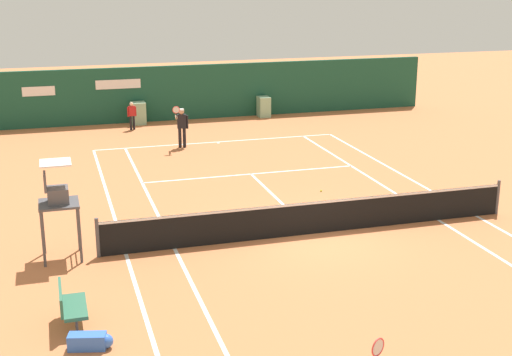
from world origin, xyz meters
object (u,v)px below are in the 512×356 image
Objects in this scene: equipment_bag at (92,341)px; player_on_baseline at (182,124)px; ball_kid_left_post at (132,114)px; tennis_ball_mid_court at (321,191)px; player_bench at (70,304)px; umpire_chair at (58,198)px.

player_on_baseline reaches higher than equipment_bag.
ball_kid_left_post is (3.25, 19.98, 0.60)m from equipment_bag.
player_on_baseline is 4.41m from ball_kid_left_post.
equipment_bag reaches higher than tennis_ball_mid_court.
player_bench is at bearing 79.07° from player_on_baseline.
tennis_ball_mid_court is (8.52, 7.28, -0.47)m from player_bench.
tennis_ball_mid_court is (4.92, -11.62, -0.72)m from ball_kid_left_post.
ball_kid_left_post is (3.61, 18.89, 0.25)m from player_bench.
player_on_baseline reaches higher than ball_kid_left_post.
player_on_baseline is at bearing 73.06° from equipment_bag.
umpire_chair is 5.15m from equipment_bag.
player_on_baseline is at bearing 154.40° from umpire_chair.
umpire_chair is 12.17m from player_on_baseline.
equipment_bag is (0.41, -4.92, -1.49)m from umpire_chair.
player_bench is 15.67m from player_on_baseline.
tennis_ball_mid_court is (8.17, 8.37, -0.13)m from equipment_bag.
umpire_chair is 38.11× the size of tennis_ball_mid_court.
equipment_bag is at bearing 4.82° from umpire_chair.
player_on_baseline is 27.65× the size of tennis_ball_mid_court.
ball_kid_left_post is 19.30× the size of tennis_ball_mid_court.
player_bench is 0.91× the size of ball_kid_left_post.
equipment_bag is 0.68× the size of ball_kid_left_post.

